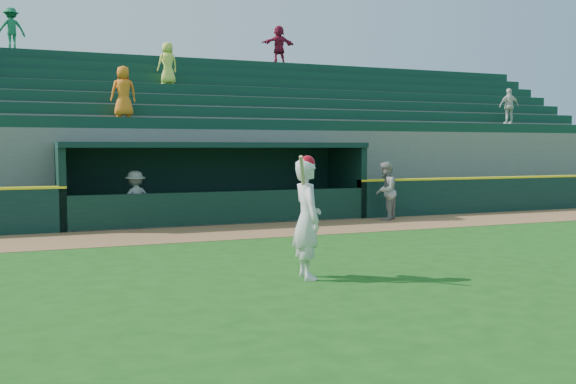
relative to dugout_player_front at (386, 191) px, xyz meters
name	(u,v)px	position (x,y,z in m)	size (l,w,h in m)	color
ground	(317,260)	(-5.04, -5.80, -0.93)	(120.00, 120.00, 0.00)	#1A4E13
warning_track	(243,231)	(-5.04, -0.90, -0.92)	(40.00, 3.00, 0.01)	#8F6039
field_wall_right	(544,194)	(7.21, 0.75, -0.33)	(15.50, 0.30, 1.20)	black
wall_stripe_right	(545,177)	(7.21, 0.75, 0.30)	(15.50, 0.32, 0.06)	yellow
dugout_player_front	(386,191)	(0.00, 0.00, 0.00)	(0.90, 0.70, 1.85)	#979692
dugout_player_inside	(136,199)	(-7.63, 1.18, -0.11)	(1.06, 0.61, 1.64)	#969591
dugout	(213,177)	(-5.04, 2.20, 0.43)	(9.40, 2.80, 2.46)	slate
stands	(181,145)	(-5.04, 6.78, 1.47)	(34.50, 6.25, 7.59)	slate
batter_at_plate	(307,218)	(-5.97, -7.38, 0.15)	(0.63, 0.85, 2.19)	silver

